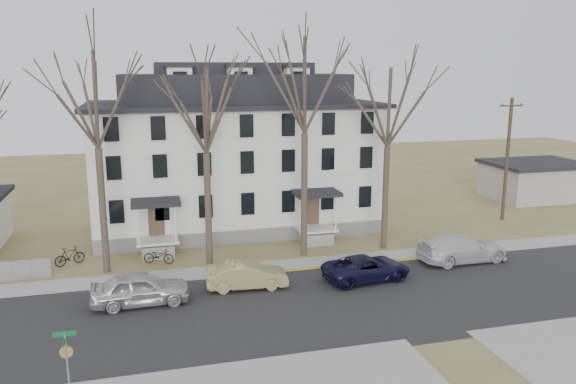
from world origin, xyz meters
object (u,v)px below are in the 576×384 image
object	(u,v)px
tree_mid_right	(389,102)
car_silver	(141,289)
utility_pole_far	(507,158)
car_navy	(367,268)
tree_center	(305,78)
bicycle_left	(159,256)
boarding_house	(235,155)
car_white	(462,249)
tree_mid_left	(205,104)
bicycle_right	(70,257)
street_sign	(67,357)
car_tan	(247,276)
tree_far_left	(94,92)

from	to	relation	value
tree_mid_right	car_silver	size ratio (longest dim) A/B	2.63
utility_pole_far	car_navy	distance (m)	18.46
tree_center	bicycle_left	bearing A→B (deg)	176.57
tree_center	bicycle_left	xyz separation A→B (m)	(-9.02, 0.54, -10.59)
boarding_house	car_navy	size ratio (longest dim) A/B	4.19
tree_mid_right	utility_pole_far	world-z (taller)	tree_mid_right
utility_pole_far	car_white	xyz separation A→B (m)	(-8.49, -7.93, -4.09)
tree_mid_left	bicycle_left	distance (m)	9.61
car_navy	bicycle_left	distance (m)	12.53
car_silver	car_navy	size ratio (longest dim) A/B	0.98
tree_mid_right	bicycle_left	bearing A→B (deg)	177.87
tree_mid_left	utility_pole_far	distance (m)	24.33
tree_mid_left	tree_center	size ratio (longest dim) A/B	0.87
tree_mid_right	bicycle_right	world-z (taller)	tree_mid_right
tree_mid_right	car_white	size ratio (longest dim) A/B	2.26
utility_pole_far	bicycle_left	world-z (taller)	utility_pole_far
tree_mid_right	street_sign	distance (m)	23.91
boarding_house	utility_pole_far	bearing A→B (deg)	-10.92
boarding_house	bicycle_right	size ratio (longest dim) A/B	11.29
car_white	street_sign	world-z (taller)	street_sign
tree_mid_right	car_tan	distance (m)	14.20
bicycle_right	car_navy	bearing A→B (deg)	-139.55
car_white	tree_far_left	bearing A→B (deg)	77.83
car_tan	street_sign	xyz separation A→B (m)	(-8.03, -8.91, 1.09)
tree_center	car_silver	world-z (taller)	tree_center
car_tan	car_navy	xyz separation A→B (m)	(6.70, -0.51, -0.03)
tree_mid_left	bicycle_right	xyz separation A→B (m)	(-8.20, 1.65, -9.05)
tree_far_left	car_tan	bearing A→B (deg)	-31.89
car_tan	bicycle_left	distance (m)	6.84
car_tan	utility_pole_far	bearing A→B (deg)	-63.49
street_sign	tree_far_left	bearing A→B (deg)	90.77
tree_center	car_white	bearing A→B (deg)	-22.49
bicycle_left	bicycle_right	xyz separation A→B (m)	(-5.19, 1.11, 0.06)
boarding_house	car_tan	xyz separation A→B (m)	(-1.55, -12.79, -4.66)
utility_pole_far	car_silver	bearing A→B (deg)	-160.85
bicycle_right	street_sign	size ratio (longest dim) A/B	0.67
tree_center	car_navy	size ratio (longest dim) A/B	2.96
boarding_house	utility_pole_far	distance (m)	20.88
tree_mid_left	car_navy	distance (m)	13.12
tree_mid_right	tree_center	bearing A→B (deg)	180.00
car_tan	bicycle_right	size ratio (longest dim) A/B	2.36
utility_pole_far	car_tan	size ratio (longest dim) A/B	2.18
boarding_house	tree_mid_left	size ratio (longest dim) A/B	1.63
car_tan	bicycle_left	bearing A→B (deg)	45.46
tree_far_left	street_sign	world-z (taller)	tree_far_left
boarding_house	street_sign	distance (m)	23.99
utility_pole_far	car_tan	distance (m)	24.12
boarding_house	bicycle_left	xyz separation A→B (m)	(-6.02, -7.61, -4.88)
tree_mid_left	car_navy	bearing A→B (deg)	-32.26
boarding_house	bicycle_right	distance (m)	13.82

